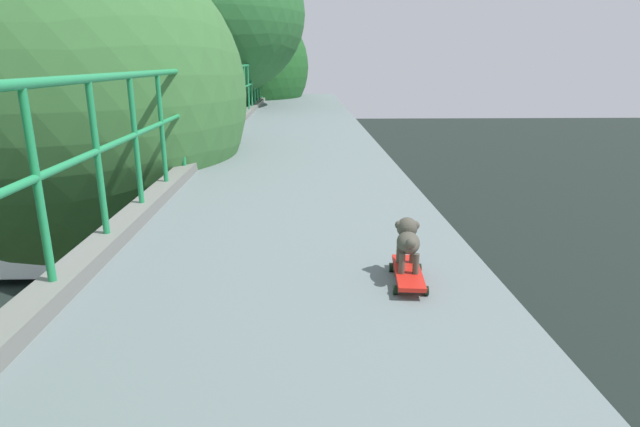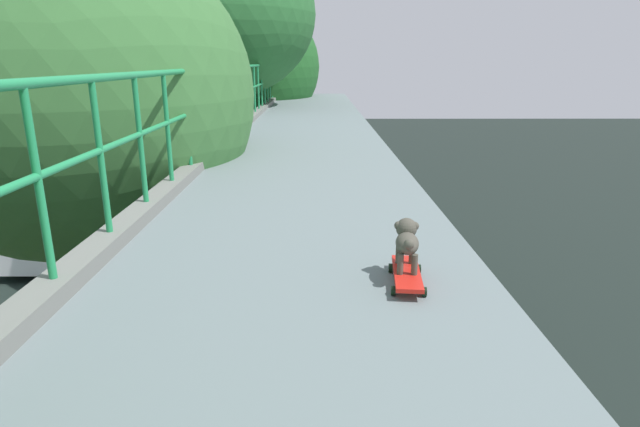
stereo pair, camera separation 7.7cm
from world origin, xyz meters
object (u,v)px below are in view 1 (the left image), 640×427
(city_bus, at_px, (77,186))
(toy_skateboard, at_px, (408,273))
(car_green_fifth, at_px, (81,329))
(small_dog, at_px, (408,239))

(city_bus, bearing_deg, toy_skateboard, -60.80)
(car_green_fifth, relative_size, city_bus, 0.40)
(small_dog, bearing_deg, car_green_fifth, 126.05)
(toy_skateboard, bearing_deg, small_dog, 87.64)
(toy_skateboard, distance_m, small_dog, 0.20)
(car_green_fifth, relative_size, toy_skateboard, 8.18)
(toy_skateboard, relative_size, small_dog, 1.57)
(toy_skateboard, height_order, small_dog, small_dog)
(city_bus, bearing_deg, car_green_fifth, -67.63)
(car_green_fifth, height_order, small_dog, small_dog)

